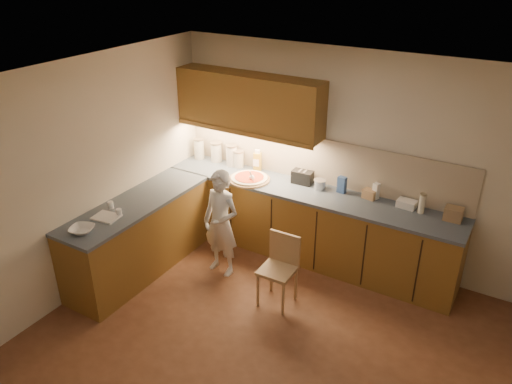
# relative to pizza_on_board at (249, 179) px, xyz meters

# --- Properties ---
(room) EXTENTS (4.54, 4.50, 2.62)m
(room) POSITION_rel_pizza_on_board_xyz_m (1.13, -1.58, 0.73)
(room) COLOR brown
(room) RESTS_ON ground
(l_counter) EXTENTS (3.77, 2.62, 0.92)m
(l_counter) POSITION_rel_pizza_on_board_xyz_m (0.20, -0.34, -0.48)
(l_counter) COLOR olive
(l_counter) RESTS_ON ground
(backsplash) EXTENTS (3.75, 0.02, 0.58)m
(backsplash) POSITION_rel_pizza_on_board_xyz_m (0.75, 0.40, 0.27)
(backsplash) COLOR #BAAA90
(backsplash) RESTS_ON l_counter
(upper_cabinets) EXTENTS (1.95, 0.36, 0.73)m
(upper_cabinets) POSITION_rel_pizza_on_board_xyz_m (-0.15, 0.24, 0.90)
(upper_cabinets) COLOR olive
(upper_cabinets) RESTS_ON ground
(pizza_on_board) EXTENTS (0.53, 0.53, 0.21)m
(pizza_on_board) POSITION_rel_pizza_on_board_xyz_m (0.00, 0.00, 0.00)
(pizza_on_board) COLOR #A48152
(pizza_on_board) RESTS_ON l_counter
(child) EXTENTS (0.51, 0.35, 1.32)m
(child) POSITION_rel_pizza_on_board_xyz_m (0.05, -0.72, -0.28)
(child) COLOR white
(child) RESTS_ON ground
(wooden_chair) EXTENTS (0.37, 0.37, 0.81)m
(wooden_chair) POSITION_rel_pizza_on_board_xyz_m (0.91, -0.85, -0.47)
(wooden_chair) COLOR tan
(wooden_chair) RESTS_ON ground
(mixing_bowl) EXTENTS (0.32, 0.32, 0.06)m
(mixing_bowl) POSITION_rel_pizza_on_board_xyz_m (-0.82, -1.97, 0.01)
(mixing_bowl) COLOR white
(mixing_bowl) RESTS_ON l_counter
(canister_a) EXTENTS (0.15, 0.15, 0.29)m
(canister_a) POSITION_rel_pizza_on_board_xyz_m (-0.97, 0.26, 0.12)
(canister_a) COLOR beige
(canister_a) RESTS_ON l_counter
(canister_b) EXTENTS (0.16, 0.16, 0.28)m
(canister_b) POSITION_rel_pizza_on_board_xyz_m (-0.71, 0.30, 0.12)
(canister_b) COLOR silver
(canister_b) RESTS_ON l_counter
(canister_c) EXTENTS (0.16, 0.16, 0.29)m
(canister_c) POSITION_rel_pizza_on_board_xyz_m (-0.45, 0.29, 0.12)
(canister_c) COLOR silver
(canister_c) RESTS_ON l_counter
(canister_d) EXTENTS (0.14, 0.14, 0.23)m
(canister_d) POSITION_rel_pizza_on_board_xyz_m (-0.34, 0.29, 0.09)
(canister_d) COLOR beige
(canister_d) RESTS_ON l_counter
(oil_jug) EXTENTS (0.11, 0.10, 0.29)m
(oil_jug) POSITION_rel_pizza_on_board_xyz_m (-0.07, 0.31, 0.11)
(oil_jug) COLOR gold
(oil_jug) RESTS_ON l_counter
(toaster) EXTENTS (0.26, 0.16, 0.17)m
(toaster) POSITION_rel_pizza_on_board_xyz_m (0.61, 0.26, 0.06)
(toaster) COLOR black
(toaster) RESTS_ON l_counter
(steel_pot) EXTENTS (0.15, 0.15, 0.12)m
(steel_pot) POSITION_rel_pizza_on_board_xyz_m (0.86, 0.23, 0.04)
(steel_pot) COLOR #B7B8BC
(steel_pot) RESTS_ON l_counter
(blue_box) EXTENTS (0.11, 0.08, 0.20)m
(blue_box) POSITION_rel_pizza_on_board_xyz_m (1.13, 0.27, 0.08)
(blue_box) COLOR #315294
(blue_box) RESTS_ON l_counter
(card_box_a) EXTENTS (0.17, 0.14, 0.11)m
(card_box_a) POSITION_rel_pizza_on_board_xyz_m (1.47, 0.29, 0.03)
(card_box_a) COLOR tan
(card_box_a) RESTS_ON l_counter
(white_bottle) EXTENTS (0.08, 0.08, 0.20)m
(white_bottle) POSITION_rel_pizza_on_board_xyz_m (1.54, 0.32, 0.08)
(white_bottle) COLOR white
(white_bottle) RESTS_ON l_counter
(flat_pack) EXTENTS (0.22, 0.16, 0.08)m
(flat_pack) POSITION_rel_pizza_on_board_xyz_m (1.91, 0.30, 0.02)
(flat_pack) COLOR white
(flat_pack) RESTS_ON l_counter
(tall_jar) EXTENTS (0.08, 0.08, 0.23)m
(tall_jar) POSITION_rel_pizza_on_board_xyz_m (2.08, 0.24, 0.10)
(tall_jar) COLOR white
(tall_jar) RESTS_ON l_counter
(card_box_b) EXTENTS (0.19, 0.15, 0.15)m
(card_box_b) POSITION_rel_pizza_on_board_xyz_m (2.42, 0.26, 0.05)
(card_box_b) COLOR #A07D56
(card_box_b) RESTS_ON l_counter
(dough_cloth) EXTENTS (0.30, 0.25, 0.02)m
(dough_cloth) POSITION_rel_pizza_on_board_xyz_m (-0.84, -1.63, -0.01)
(dough_cloth) COLOR silver
(dough_cloth) RESTS_ON l_counter
(spice_jar_a) EXTENTS (0.07, 0.07, 0.08)m
(spice_jar_a) POSITION_rel_pizza_on_board_xyz_m (-0.96, -1.44, 0.02)
(spice_jar_a) COLOR white
(spice_jar_a) RESTS_ON l_counter
(spice_jar_b) EXTENTS (0.06, 0.06, 0.08)m
(spice_jar_b) POSITION_rel_pizza_on_board_xyz_m (-0.75, -1.52, 0.02)
(spice_jar_b) COLOR white
(spice_jar_b) RESTS_ON l_counter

